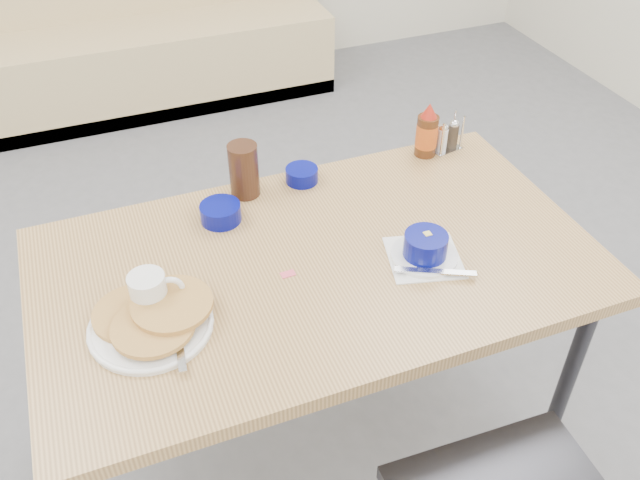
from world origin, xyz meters
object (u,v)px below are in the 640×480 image
object	(u,v)px
pancake_plate	(152,320)
amber_tumbler	(244,170)
butter_bowl	(302,175)
grits_setting	(425,249)
coffee_mug	(151,292)
dining_table	(318,277)
syrup_bottle	(427,133)
creamer_bowl	(221,213)
booth_bench	(155,37)
condiment_caddy	(447,138)

from	to	relation	value
pancake_plate	amber_tumbler	size ratio (longest dim) A/B	1.95
butter_bowl	grits_setting	bearing A→B (deg)	-68.88
butter_bowl	amber_tumbler	xyz separation A→B (m)	(-0.17, 0.00, 0.06)
pancake_plate	coffee_mug	xyz separation A→B (m)	(0.01, 0.06, 0.03)
dining_table	coffee_mug	bearing A→B (deg)	-177.28
dining_table	syrup_bottle	size ratio (longest dim) A/B	8.14
pancake_plate	creamer_bowl	xyz separation A→B (m)	(0.24, 0.32, 0.00)
pancake_plate	dining_table	bearing A→B (deg)	10.56
booth_bench	dining_table	world-z (taller)	booth_bench
condiment_caddy	dining_table	bearing A→B (deg)	-159.75
coffee_mug	condiment_caddy	distance (m)	1.04
booth_bench	creamer_bowl	world-z (taller)	booth_bench
butter_bowl	condiment_caddy	bearing A→B (deg)	0.00
condiment_caddy	creamer_bowl	bearing A→B (deg)	176.22
booth_bench	coffee_mug	size ratio (longest dim) A/B	15.24
grits_setting	creamer_bowl	xyz separation A→B (m)	(-0.43, 0.34, -0.01)
coffee_mug	butter_bowl	size ratio (longest dim) A/B	1.33
coffee_mug	butter_bowl	distance (m)	0.61
grits_setting	condiment_caddy	xyz separation A→B (m)	(0.31, 0.43, 0.01)
booth_bench	amber_tumbler	size ratio (longest dim) A/B	12.20
dining_table	amber_tumbler	bearing A→B (deg)	104.42
dining_table	condiment_caddy	size ratio (longest dim) A/B	12.44
creamer_bowl	butter_bowl	distance (m)	0.28
condiment_caddy	grits_setting	bearing A→B (deg)	-136.51
booth_bench	pancake_plate	world-z (taller)	booth_bench
booth_bench	condiment_caddy	distance (m)	2.31
butter_bowl	amber_tumbler	bearing A→B (deg)	180.00
pancake_plate	condiment_caddy	world-z (taller)	condiment_caddy
booth_bench	dining_table	size ratio (longest dim) A/B	1.36
creamer_bowl	syrup_bottle	xyz separation A→B (m)	(0.67, 0.10, 0.05)
creamer_bowl	condiment_caddy	bearing A→B (deg)	7.36
pancake_plate	syrup_bottle	world-z (taller)	syrup_bottle
pancake_plate	coffee_mug	size ratio (longest dim) A/B	2.43
pancake_plate	amber_tumbler	distance (m)	0.54
creamer_bowl	condiment_caddy	world-z (taller)	condiment_caddy
booth_bench	condiment_caddy	size ratio (longest dim) A/B	16.89
dining_table	condiment_caddy	xyz separation A→B (m)	(0.56, 0.34, 0.10)
creamer_bowl	syrup_bottle	distance (m)	0.67
dining_table	grits_setting	size ratio (longest dim) A/B	6.10
creamer_bowl	dining_table	bearing A→B (deg)	-53.04
dining_table	grits_setting	xyz separation A→B (m)	(0.25, -0.09, 0.09)
dining_table	syrup_bottle	bearing A→B (deg)	35.18
coffee_mug	grits_setting	size ratio (longest dim) A/B	0.54
pancake_plate	coffee_mug	world-z (taller)	coffee_mug
booth_bench	grits_setting	size ratio (longest dim) A/B	8.28
creamer_bowl	butter_bowl	xyz separation A→B (m)	(0.27, 0.10, -0.00)
creamer_bowl	amber_tumbler	distance (m)	0.15
dining_table	butter_bowl	size ratio (longest dim) A/B	14.93
butter_bowl	syrup_bottle	distance (m)	0.40
butter_bowl	creamer_bowl	bearing A→B (deg)	-160.20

